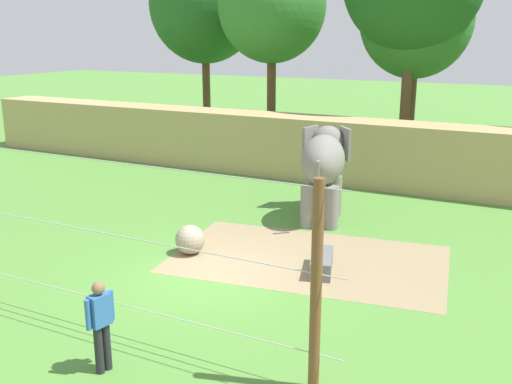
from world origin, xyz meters
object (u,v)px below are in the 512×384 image
zookeeper (101,322)px  feed_trough (322,263)px  enrichment_ball (190,240)px  elephant (324,162)px

zookeeper → feed_trough: zookeeper is taller
feed_trough → enrichment_ball: bearing=-173.0°
elephant → zookeeper: (-0.34, -9.85, -0.91)m
zookeeper → feed_trough: 6.16m
zookeeper → enrichment_ball: bearing=107.7°
zookeeper → elephant: bearing=88.0°
elephant → feed_trough: (1.49, -4.02, -1.61)m
zookeeper → feed_trough: size_ratio=1.12×
enrichment_ball → zookeeper: size_ratio=0.47×
elephant → feed_trough: size_ratio=2.46×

